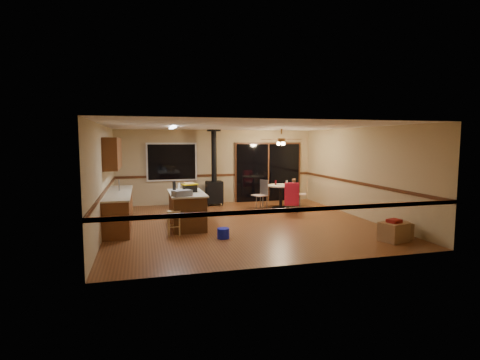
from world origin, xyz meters
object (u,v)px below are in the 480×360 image
object	(u,v)px
bar_stool	(174,223)
box_under_window	(188,200)
blue_bucket	(223,233)
box_corner_b	(400,230)
toolbox_grey	(182,193)
chair_near	(292,194)
toolbox_black	(190,189)
box_corner_a	(394,232)
kitchen_island	(187,209)
dining_table	(281,193)
chair_left	(262,191)
wood_stove	(214,184)
chair_right	(295,190)

from	to	relation	value
bar_stool	box_under_window	xyz separation A→B (m)	(0.80, 3.77, -0.07)
blue_bucket	box_corner_b	world-z (taller)	box_corner_b
toolbox_grey	chair_near	bearing A→B (deg)	24.45
blue_bucket	chair_near	size ratio (longest dim) A/B	0.40
toolbox_black	box_corner_a	distance (m)	4.98
box_corner_a	kitchen_island	bearing A→B (deg)	149.09
chair_near	kitchen_island	bearing A→B (deg)	-163.62
toolbox_black	bar_stool	size ratio (longest dim) A/B	0.58
bar_stool	dining_table	bearing A→B (deg)	35.50
blue_bucket	dining_table	distance (m)	4.17
toolbox_black	blue_bucket	bearing A→B (deg)	-67.11
box_corner_b	box_under_window	bearing A→B (deg)	128.16
chair_left	box_under_window	world-z (taller)	chair_left
bar_stool	chair_near	bearing A→B (deg)	25.43
kitchen_island	toolbox_black	world-z (taller)	toolbox_black
toolbox_grey	toolbox_black	distance (m)	0.67
chair_near	blue_bucket	bearing A→B (deg)	-138.50
kitchen_island	box_corner_b	xyz separation A→B (m)	(4.60, -2.38, -0.27)
kitchen_island	chair_left	world-z (taller)	chair_left
dining_table	chair_left	size ratio (longest dim) A/B	1.75
kitchen_island	toolbox_black	distance (m)	0.55
bar_stool	box_corner_b	world-z (taller)	bar_stool
blue_bucket	box_corner_a	size ratio (longest dim) A/B	0.51
wood_stove	kitchen_island	bearing A→B (deg)	-113.09
kitchen_island	dining_table	distance (m)	3.77
wood_stove	bar_stool	bearing A→B (deg)	-113.88
bar_stool	chair_right	bearing A→B (deg)	33.17
chair_left	blue_bucket	bearing A→B (deg)	-121.15
blue_bucket	chair_near	bearing A→B (deg)	41.50
toolbox_grey	bar_stool	world-z (taller)	toolbox_grey
wood_stove	chair_left	xyz separation A→B (m)	(1.39, -1.07, -0.14)
chair_left	box_corner_b	size ratio (longest dim) A/B	1.15
toolbox_grey	toolbox_black	world-z (taller)	toolbox_black
chair_right	box_corner_b	xyz separation A→B (m)	(0.77, -4.35, -0.41)
kitchen_island	wood_stove	world-z (taller)	wood_stove
blue_bucket	chair_near	world-z (taller)	chair_near
toolbox_grey	bar_stool	size ratio (longest dim) A/B	0.78
blue_bucket	box_corner_a	world-z (taller)	box_corner_a
chair_right	chair_left	bearing A→B (deg)	179.58
blue_bucket	wood_stove	bearing A→B (deg)	81.84
toolbox_black	box_under_window	bearing A→B (deg)	84.11
toolbox_grey	chair_right	distance (m)	4.79
toolbox_grey	box_under_window	xyz separation A→B (m)	(0.58, 3.59, -0.75)
toolbox_black	toolbox_grey	bearing A→B (deg)	-113.61
blue_bucket	dining_table	world-z (taller)	dining_table
box_corner_a	chair_near	bearing A→B (deg)	105.27
toolbox_black	chair_right	distance (m)	4.25
kitchen_island	dining_table	bearing A→B (deg)	29.22
wood_stove	chair_right	distance (m)	2.75
kitchen_island	toolbox_grey	bearing A→B (deg)	-106.42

